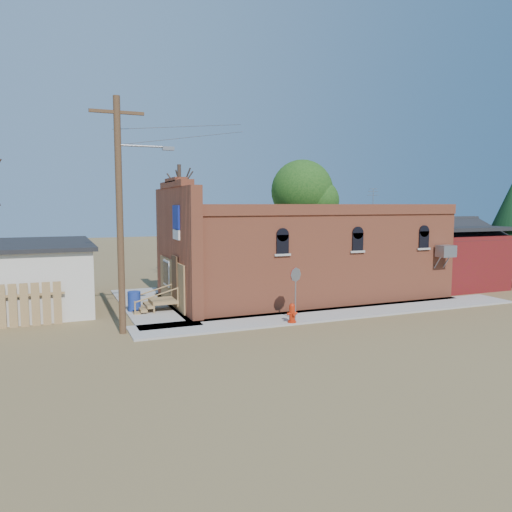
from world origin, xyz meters
name	(u,v)px	position (x,y,z in m)	size (l,w,h in m)	color
ground	(323,321)	(0.00, 0.00, 0.00)	(120.00, 120.00, 0.00)	brown
sidewalk_south	(342,313)	(1.50, 0.90, 0.04)	(19.00, 2.20, 0.08)	#9E9991
sidewalk_west	(149,305)	(-6.30, 6.00, 0.04)	(2.60, 10.00, 0.08)	#9E9991
brick_bar	(299,254)	(1.64, 5.49, 2.34)	(16.40, 7.97, 6.30)	#C65E3C
red_shed	(442,249)	(11.50, 5.50, 2.27)	(5.40, 6.40, 4.30)	maroon
utility_pole	(121,210)	(-8.14, 1.20, 4.77)	(3.12, 0.26, 9.00)	#43261B
tree_bare_near	(179,189)	(-3.00, 13.00, 5.96)	(2.80, 2.80, 7.65)	#433026
tree_leafy	(302,191)	(6.00, 13.50, 5.93)	(4.40, 4.40, 8.15)	#433026
evergreen_tree	(512,225)	(15.50, 4.00, 3.71)	(3.60, 3.60, 6.50)	#433026
fire_hydrant	(292,313)	(-1.47, 0.00, 0.48)	(0.45, 0.41, 0.81)	#B9240A
stop_sign	(296,280)	(-1.13, 0.38, 1.81)	(0.59, 0.27, 2.26)	gray
trash_barrel	(134,301)	(-7.20, 4.86, 0.53)	(0.59, 0.59, 0.90)	navy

